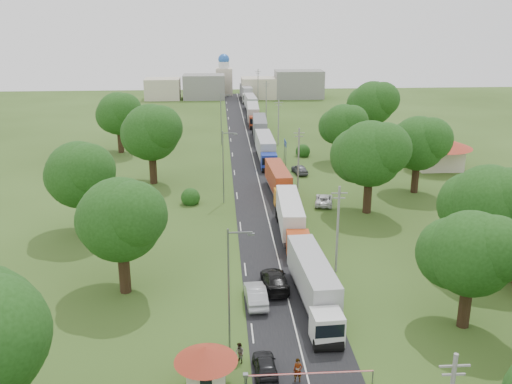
{
  "coord_description": "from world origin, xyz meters",
  "views": [
    {
      "loc": [
        -6.02,
        -58.64,
        25.27
      ],
      "look_at": [
        -1.41,
        10.3,
        3.0
      ],
      "focal_mm": 40.0,
      "sensor_mm": 36.0,
      "label": 1
    }
  ],
  "objects": [
    {
      "name": "ground",
      "position": [
        0.0,
        0.0,
        0.0
      ],
      "size": [
        260.0,
        260.0,
        0.0
      ],
      "primitive_type": "plane",
      "color": "#2E4416",
      "rests_on": "ground"
    },
    {
      "name": "road",
      "position": [
        0.0,
        20.0,
        0.0
      ],
      "size": [
        8.0,
        200.0,
        0.04
      ],
      "primitive_type": "cube",
      "color": "black",
      "rests_on": "ground"
    },
    {
      "name": "boom_barrier",
      "position": [
        -1.36,
        -25.0,
        0.89
      ],
      "size": [
        9.22,
        0.35,
        1.18
      ],
      "color": "slate",
      "rests_on": "ground"
    },
    {
      "name": "guard_booth",
      "position": [
        -7.2,
        -25.0,
        2.16
      ],
      "size": [
        4.4,
        4.4,
        3.45
      ],
      "color": "beige",
      "rests_on": "ground"
    },
    {
      "name": "info_sign",
      "position": [
        5.2,
        35.0,
        3.0
      ],
      "size": [
        0.12,
        3.1,
        4.1
      ],
      "color": "slate",
      "rests_on": "ground"
    },
    {
      "name": "pole_1",
      "position": [
        5.5,
        -7.0,
        4.68
      ],
      "size": [
        1.6,
        0.24,
        9.0
      ],
      "color": "gray",
      "rests_on": "ground"
    },
    {
      "name": "pole_2",
      "position": [
        5.5,
        21.0,
        4.68
      ],
      "size": [
        1.6,
        0.24,
        9.0
      ],
      "color": "gray",
      "rests_on": "ground"
    },
    {
      "name": "pole_3",
      "position": [
        5.5,
        49.0,
        4.68
      ],
      "size": [
        1.6,
        0.24,
        9.0
      ],
      "color": "gray",
      "rests_on": "ground"
    },
    {
      "name": "pole_4",
      "position": [
        5.5,
        77.0,
        4.68
      ],
      "size": [
        1.6,
        0.24,
        9.0
      ],
      "color": "gray",
      "rests_on": "ground"
    },
    {
      "name": "pole_5",
      "position": [
        5.5,
        105.0,
        4.68
      ],
      "size": [
        1.6,
        0.24,
        9.0
      ],
      "color": "gray",
      "rests_on": "ground"
    },
    {
      "name": "lamp_0",
      "position": [
        -5.35,
        -20.0,
        5.55
      ],
      "size": [
        2.03,
        0.22,
        10.0
      ],
      "color": "slate",
      "rests_on": "ground"
    },
    {
      "name": "lamp_1",
      "position": [
        -5.35,
        15.0,
        5.55
      ],
      "size": [
        2.03,
        0.22,
        10.0
      ],
      "color": "slate",
      "rests_on": "ground"
    },
    {
      "name": "lamp_2",
      "position": [
        -5.35,
        50.0,
        5.55
      ],
      "size": [
        2.03,
        0.22,
        10.0
      ],
      "color": "slate",
      "rests_on": "ground"
    },
    {
      "name": "tree_2",
      "position": [
        13.99,
        -17.86,
        6.6
      ],
      "size": [
        8.0,
        8.0,
        10.1
      ],
      "color": "#382616",
      "rests_on": "ground"
    },
    {
      "name": "tree_3",
      "position": [
        19.99,
        -7.84,
        7.22
      ],
      "size": [
        8.8,
        8.8,
        11.07
      ],
      "color": "#382616",
      "rests_on": "ground"
    },
    {
      "name": "tree_4",
      "position": [
        12.99,
        10.17,
        7.85
      ],
      "size": [
        9.6,
        9.6,
        12.05
      ],
      "color": "#382616",
      "rests_on": "ground"
    },
    {
      "name": "tree_5",
      "position": [
        21.99,
        18.16,
        7.22
      ],
      "size": [
        8.8,
        8.8,
        11.07
      ],
      "color": "#382616",
      "rests_on": "ground"
    },
    {
      "name": "tree_6",
      "position": [
        14.99,
        35.14,
        6.6
      ],
      "size": [
        8.0,
        8.0,
        10.1
      ],
      "color": "#382616",
      "rests_on": "ground"
    },
    {
      "name": "tree_7",
      "position": [
        23.99,
        50.17,
        7.85
      ],
      "size": [
        9.6,
        9.6,
        12.05
      ],
      "color": "#382616",
      "rests_on": "ground"
    },
    {
      "name": "tree_10",
      "position": [
        -15.01,
        -9.84,
        7.22
      ],
      "size": [
        8.8,
        8.8,
        11.07
      ],
      "color": "#382616",
      "rests_on": "ground"
    },
    {
      "name": "tree_11",
      "position": [
        -22.01,
        5.16,
        7.22
      ],
      "size": [
        8.8,
        8.8,
        11.07
      ],
      "color": "#382616",
      "rests_on": "ground"
    },
    {
      "name": "tree_12",
      "position": [
        -16.01,
        25.17,
        7.85
      ],
      "size": [
        9.6,
        9.6,
        12.05
      ],
      "color": "#382616",
      "rests_on": "ground"
    },
    {
      "name": "tree_13",
      "position": [
        -24.01,
        45.16,
        7.22
      ],
      "size": [
        8.8,
        8.8,
        11.07
      ],
      "color": "#382616",
      "rests_on": "ground"
    },
    {
      "name": "house_cream",
      "position": [
        30.0,
        30.0,
        3.64
      ],
      "size": [
        10.08,
        10.08,
        5.8
      ],
      "color": "beige",
      "rests_on": "ground"
    },
    {
      "name": "distant_town",
      "position": [
        0.68,
        110.0,
        3.49
      ],
      "size": [
        52.0,
        8.0,
        8.0
      ],
      "color": "gray",
      "rests_on": "ground"
    },
    {
      "name": "church",
      "position": [
        -4.0,
        118.0,
        5.39
      ],
      "size": [
        5.0,
        5.0,
        12.3
      ],
      "color": "beige",
      "rests_on": "ground"
    },
    {
      "name": "truck_0",
      "position": [
        2.13,
        -13.74,
        2.14
      ],
      "size": [
        3.18,
        14.58,
        4.03
      ],
      "color": "white",
      "rests_on": "ground"
    },
    {
      "name": "truck_1",
      "position": [
        2.14,
        2.89,
        2.14
      ],
      "size": [
        2.96,
        14.59,
        4.03
      ],
      "color": "#BD4015",
      "rests_on": "ground"
    },
    {
      "name": "truck_2",
      "position": [
        2.34,
        18.16,
        2.0
      ],
      "size": [
        2.88,
        13.62,
        3.76
      ],
      "color": "orange",
      "rests_on": "ground"
    },
    {
      "name": "truck_3",
      "position": [
        2.03,
        36.96,
        2.24
      ],
      "size": [
        2.68,
        15.24,
        4.23
      ],
      "color": "#192F9B",
      "rests_on": "ground"
    },
    {
      "name": "truck_4",
      "position": [
        2.35,
        54.06,
        2.25
      ],
      "size": [
        3.16,
        15.35,
        4.24
      ],
      "color": "white",
      "rests_on": "ground"
    },
    {
      "name": "truck_5",
      "position": [
        2.0,
        71.0,
        2.18
      ],
      "size": [
        2.97,
        14.88,
        4.12
      ],
      "color": "maroon",
      "rests_on": "ground"
    },
    {
      "name": "truck_6",
      "position": [
        2.38,
        86.83,
        2.1
      ],
      "size": [
        2.89,
        14.31,
        3.96
      ],
      "color": "#276833",
      "rests_on": "ground"
    },
    {
      "name": "truck_7",
      "position": [
        2.12,
        105.54,
        2.2
      ],
      "size": [
        3.21,
        15.0,
        4.14
      ],
      "color": "silver",
      "rests_on": "ground"
    },
    {
      "name": "car_lane_front",
      "position": [
        -3.0,
        -23.5,
        0.69
      ],
      "size": [
        1.79,
        4.09,
        1.37
      ],
      "primitive_type": "imported",
      "rotation": [
        0.0,
        0.0,
        3.18
      ],
      "color": "black",
      "rests_on": "ground"
    },
    {
      "name": "car_lane_mid",
      "position": [
        -3.0,
        -13.0,
        0.83
      ],
      "size": [
        2.04,
        5.15,
        1.67
      ],
      "primitive_type": "imported",
      "rotation": [
        0.0,
        0.0,
        3.2
      ],
      "color": "#AAADB2",
      "rests_on": "ground"
    },
    {
      "name": "car_lane_rear",
      "position": [
        -1.0,
        -10.21,
        0.81
      ],
      "size": [
        2.55,
        5.71,
        1.63
      ],
      "primitive_type": "imported",
      "rotation": [
        0.0,
        0.0,
        3.19
      ],
      "color": "black",
      "rests_on": "ground"
    },
    {
      "name": "car_verge_near",
      "position": [
        8.0,
        13.45,
        0.68
      ],
      "size": [
        3.22,
        5.26,
        1.36
      ],
      "primitive_type": "imported",
      "rotation": [
        0.0,
        0.0,
        2.94
      ],
      "color": "white",
      "rests_on": "ground"
    },
    {
      "name": "car_verge_far",
      "position": [
        6.83,
        28.63,
        0.75
      ],
      "size": [
        2.54,
        4.63,
        1.49
      ],
      "primitive_type": "imported",
      "rotation": [
        0.0,
        0.0,
        3.33
      ],
      "color": "#5A5B61",
      "rests_on": "ground"
    },
    {
      "name": "pedestrian_near",
      "position": [
        -0.77,
        -24.5,
        0.9
      ],
      "size": [
        0.69,
        0.48,
        1.8
      ],
      "primitive_type": "imported",
      "rotation": [
        0.0,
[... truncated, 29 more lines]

